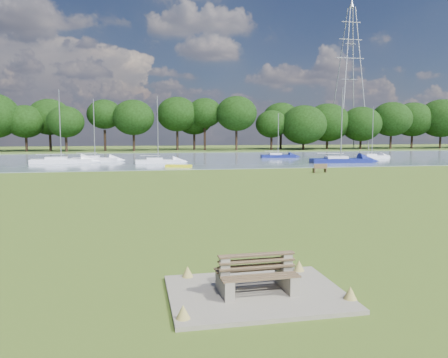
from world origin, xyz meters
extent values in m
plane|color=olive|center=(0.00, 0.00, 0.00)|extent=(220.00, 220.00, 0.00)
cube|color=slate|center=(0.00, 42.00, 0.00)|extent=(220.00, 40.00, 0.10)
cube|color=#4C6626|center=(0.00, 72.00, 0.00)|extent=(220.00, 20.00, 0.40)
cube|color=gray|center=(0.00, -14.00, 0.05)|extent=(4.20, 3.20, 0.10)
cube|color=gray|center=(-0.78, -14.02, 0.33)|extent=(0.26, 1.10, 0.46)
cube|color=gray|center=(-0.78, -14.02, 0.75)|extent=(0.23, 0.19, 0.57)
cube|color=gray|center=(0.78, -13.98, 0.33)|extent=(0.26, 1.10, 0.46)
cube|color=gray|center=(0.78, -13.98, 0.75)|extent=(0.23, 0.19, 0.57)
cube|color=brown|center=(0.01, -14.34, 0.57)|extent=(1.88, 0.46, 0.04)
cube|color=brown|center=(0.00, -14.08, 0.88)|extent=(1.88, 0.18, 0.46)
cube|color=brown|center=(-0.01, -13.66, 0.57)|extent=(1.88, 0.46, 0.04)
cube|color=brown|center=(0.00, -13.92, 0.88)|extent=(1.88, 0.18, 0.46)
cube|color=brown|center=(14.39, 16.26, 0.22)|extent=(0.11, 0.44, 0.44)
cube|color=brown|center=(15.64, 16.36, 0.22)|extent=(0.11, 0.44, 0.44)
cube|color=brown|center=(15.01, 16.31, 0.44)|extent=(1.48, 0.55, 0.05)
cube|color=brown|center=(15.03, 16.12, 0.68)|extent=(1.45, 0.16, 0.43)
cube|color=yellow|center=(1.94, 25.16, 0.20)|extent=(3.04, 1.71, 0.30)
cylinder|color=#999CA1|center=(43.34, 67.72, 16.09)|extent=(0.23, 0.23, 31.77)
cylinder|color=#999CA1|center=(47.90, 67.72, 16.09)|extent=(0.23, 0.23, 31.77)
cylinder|color=#999CA1|center=(43.34, 72.28, 16.09)|extent=(0.23, 0.23, 31.77)
cylinder|color=#999CA1|center=(47.90, 72.28, 16.09)|extent=(0.23, 0.23, 31.77)
cube|color=#999CA1|center=(45.62, 70.00, 20.85)|extent=(6.85, 0.15, 0.15)
cube|color=#999CA1|center=(45.62, 70.00, 24.98)|extent=(5.67, 0.15, 0.15)
cube|color=#999CA1|center=(45.62, 70.00, 28.79)|extent=(4.50, 0.15, 0.15)
cone|color=#999CA1|center=(45.62, 70.00, 32.95)|extent=(1.17, 1.17, 1.96)
cylinder|color=black|center=(-23.00, 68.00, 2.26)|extent=(0.54, 0.54, 4.13)
ellipsoid|color=black|center=(-23.00, 68.00, 7.31)|extent=(7.57, 7.57, 6.43)
cylinder|color=black|center=(-16.00, 68.00, 2.42)|extent=(0.54, 0.54, 4.44)
ellipsoid|color=black|center=(-16.00, 68.00, 7.84)|extent=(8.65, 8.65, 7.35)
cylinder|color=black|center=(-9.00, 68.00, 1.95)|extent=(0.54, 0.54, 3.50)
ellipsoid|color=black|center=(-9.00, 68.00, 6.23)|extent=(9.73, 9.73, 8.27)
cylinder|color=black|center=(-2.00, 68.00, 2.11)|extent=(0.54, 0.54, 3.82)
ellipsoid|color=black|center=(-2.00, 68.00, 6.77)|extent=(7.57, 7.57, 6.43)
cylinder|color=black|center=(5.00, 68.00, 2.26)|extent=(0.54, 0.54, 4.13)
ellipsoid|color=black|center=(5.00, 68.00, 7.31)|extent=(8.65, 8.65, 7.35)
cylinder|color=black|center=(12.00, 68.00, 2.42)|extent=(0.54, 0.54, 4.44)
ellipsoid|color=black|center=(12.00, 68.00, 7.84)|extent=(9.73, 9.73, 8.27)
cylinder|color=black|center=(19.00, 68.00, 1.95)|extent=(0.54, 0.54, 3.50)
ellipsoid|color=black|center=(19.00, 68.00, 6.23)|extent=(7.57, 7.57, 6.43)
cylinder|color=black|center=(26.00, 68.00, 2.11)|extent=(0.54, 0.54, 3.82)
ellipsoid|color=black|center=(26.00, 68.00, 6.77)|extent=(8.65, 8.65, 7.35)
cylinder|color=black|center=(33.00, 68.00, 2.26)|extent=(0.54, 0.54, 4.13)
ellipsoid|color=black|center=(33.00, 68.00, 7.31)|extent=(9.73, 9.73, 8.27)
cylinder|color=black|center=(40.00, 68.00, 2.42)|extent=(0.54, 0.54, 4.44)
ellipsoid|color=black|center=(40.00, 68.00, 7.84)|extent=(7.57, 7.57, 6.43)
cylinder|color=black|center=(47.00, 68.00, 1.95)|extent=(0.54, 0.54, 3.50)
ellipsoid|color=black|center=(47.00, 68.00, 6.23)|extent=(8.65, 8.65, 7.35)
cylinder|color=black|center=(54.00, 68.00, 2.11)|extent=(0.54, 0.54, 3.82)
ellipsoid|color=black|center=(54.00, 68.00, 6.77)|extent=(9.73, 9.73, 8.27)
cylinder|color=black|center=(61.00, 68.00, 2.26)|extent=(0.54, 0.54, 4.13)
ellipsoid|color=black|center=(61.00, 68.00, 7.31)|extent=(7.57, 7.57, 6.43)
cylinder|color=black|center=(68.00, 68.00, 2.42)|extent=(0.54, 0.54, 4.44)
ellipsoid|color=black|center=(68.00, 68.00, 7.84)|extent=(8.65, 8.65, 7.35)
cube|color=silver|center=(-12.10, 34.90, 0.42)|extent=(7.57, 2.48, 0.73)
cube|color=silver|center=(-12.70, 34.87, 0.86)|extent=(2.70, 1.78, 0.47)
cylinder|color=#A5A8AD|center=(-12.10, 34.90, 4.97)|extent=(0.13, 0.13, 8.79)
cube|color=navy|center=(18.95, 40.92, 0.39)|extent=(5.47, 2.06, 0.67)
cube|color=silver|center=(18.53, 40.96, 0.80)|extent=(1.98, 1.37, 0.43)
cylinder|color=#A5A8AD|center=(18.95, 40.92, 3.72)|extent=(0.12, 0.12, 6.37)
cube|color=silver|center=(-8.13, 37.02, 0.42)|extent=(6.11, 2.14, 0.74)
cube|color=silver|center=(-8.61, 37.06, 0.87)|extent=(2.19, 1.48, 0.47)
cylinder|color=#A5A8AD|center=(-8.13, 37.02, 4.50)|extent=(0.13, 0.13, 7.85)
cube|color=silver|center=(32.12, 36.06, 0.37)|extent=(5.69, 2.55, 0.64)
cube|color=silver|center=(31.69, 35.98, 0.76)|extent=(2.12, 1.55, 0.41)
cylinder|color=#A5A8AD|center=(32.12, 36.06, 4.13)|extent=(0.11, 0.11, 7.25)
cube|color=silver|center=(0.04, 32.21, 0.37)|extent=(5.70, 1.67, 0.64)
cube|color=silver|center=(-0.41, 32.21, 0.75)|extent=(2.01, 1.28, 0.41)
cylinder|color=#A5A8AD|center=(0.04, 32.21, 4.52)|extent=(0.11, 0.11, 8.04)
cube|color=navy|center=(23.29, 28.46, 0.44)|extent=(7.91, 2.93, 0.78)
cube|color=silver|center=(22.67, 28.52, 0.92)|extent=(2.86, 1.96, 0.50)
cylinder|color=#A5A8AD|center=(23.29, 28.46, 5.14)|extent=(0.13, 0.13, 9.07)
camera|label=1|loc=(-2.80, -23.85, 3.92)|focal=35.00mm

